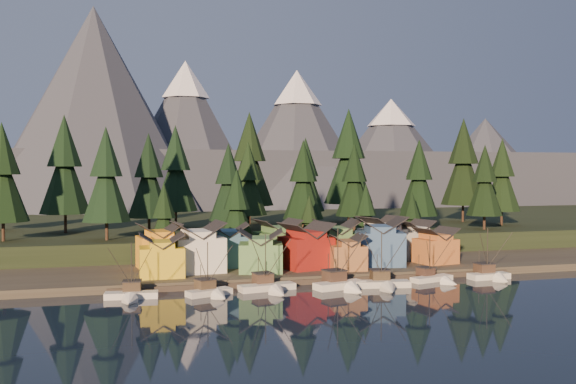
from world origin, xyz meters
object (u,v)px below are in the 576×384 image
object	(u,v)px
boat_0	(131,288)
house_front_1	(198,246)
boat_2	(270,280)
boat_4	(384,277)
boat_6	(492,268)
boat_1	(212,284)
house_front_0	(162,254)
boat_5	(436,273)
house_back_0	(159,245)
house_back_1	(229,244)
boat_3	(343,276)

from	to	relation	value
boat_0	house_front_1	world-z (taller)	house_front_1
boat_2	house_front_1	bearing A→B (deg)	113.11
boat_4	house_front_1	xyz separation A→B (m)	(-31.60, 19.06, 4.61)
boat_4	boat_6	world-z (taller)	boat_4
boat_0	boat_6	world-z (taller)	boat_6
boat_1	house_front_0	bearing A→B (deg)	98.40
boat_1	boat_5	xyz separation A→B (m)	(44.06, 2.21, -0.28)
house_front_1	house_back_0	size ratio (longest dim) A/B	1.10
boat_6	house_front_1	bearing A→B (deg)	160.66
boat_4	house_back_0	world-z (taller)	house_back_0
house_back_0	house_back_1	bearing A→B (deg)	-13.77
boat_5	boat_4	bearing A→B (deg)	178.27
boat_4	house_front_1	world-z (taller)	house_front_1
boat_6	house_front_0	xyz separation A→B (m)	(-63.44, 12.28, 3.54)
boat_3	boat_4	bearing A→B (deg)	-18.94
boat_1	boat_5	distance (m)	44.11
house_front_0	house_back_0	xyz separation A→B (m)	(0.36, 11.03, 0.50)
boat_0	boat_5	bearing A→B (deg)	7.44
boat_0	house_back_0	distance (m)	25.22
boat_3	boat_2	bearing A→B (deg)	158.17
boat_2	house_front_0	bearing A→B (deg)	135.90
house_front_0	boat_4	bearing A→B (deg)	-19.73
boat_1	house_front_1	size ratio (longest dim) A/B	1.00
boat_6	house_back_0	distance (m)	67.38
boat_0	house_back_0	world-z (taller)	house_back_0
boat_6	house_front_0	world-z (taller)	boat_6
boat_0	house_back_1	world-z (taller)	house_back_1
house_front_0	house_back_1	bearing A→B (deg)	34.26
boat_4	boat_6	size ratio (longest dim) A/B	1.02
boat_0	house_front_1	distance (m)	22.28
boat_0	boat_6	size ratio (longest dim) A/B	0.93
boat_0	boat_3	world-z (taller)	boat_3
boat_5	house_front_0	distance (m)	52.87
boat_3	house_front_1	world-z (taller)	house_front_1
boat_2	house_front_1	xyz separation A→B (m)	(-10.58, 16.46, 4.69)
boat_2	boat_5	size ratio (longest dim) A/B	1.15
boat_3	boat_6	xyz separation A→B (m)	(32.15, 1.99, -0.12)
boat_1	house_front_0	size ratio (longest dim) A/B	1.23
house_front_1	boat_0	bearing A→B (deg)	-133.59
boat_4	house_front_1	bearing A→B (deg)	158.62
house_back_0	house_back_1	world-z (taller)	house_back_0
house_back_1	house_front_1	bearing A→B (deg)	-136.22
boat_6	house_back_1	size ratio (longest dim) A/B	1.25
boat_4	boat_6	xyz separation A→B (m)	(24.40, 2.69, 0.19)
boat_3	boat_5	world-z (taller)	boat_3
house_front_0	house_front_1	bearing A→B (deg)	29.98
boat_5	house_back_0	xyz separation A→B (m)	(-51.04, 22.74, 4.56)
boat_2	house_front_0	distance (m)	22.19
house_front_1	boat_4	bearing A→B (deg)	-36.13
house_front_0	boat_6	bearing A→B (deg)	-9.71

